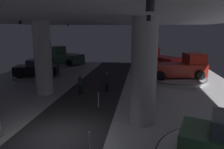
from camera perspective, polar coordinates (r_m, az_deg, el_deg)
name	(u,v)px	position (r m, az deg, el deg)	size (l,w,h in m)	color
ground	(58,139)	(10.08, -14.93, -17.07)	(24.00, 44.00, 0.06)	#B2B2B7
ceiling_with_spotlights	(50,13)	(8.82, -17.05, 16.32)	(24.00, 44.00, 0.39)	silver
column_left	(43,58)	(16.22, -18.85, 4.34)	(1.28, 1.28, 5.50)	silver
column_right	(144,72)	(10.44, 8.90, 0.59)	(1.32, 1.32, 5.50)	#ADADB2
display_platform_deep_right	(159,68)	(25.96, 13.06, 1.81)	(6.02, 6.02, 0.31)	#333338
pickup_truck_deep_right	(157,59)	(26.00, 12.66, 4.25)	(5.14, 5.32, 2.30)	red
display_platform_deep_left	(66,64)	(29.08, -12.86, 2.88)	(5.68, 5.68, 0.24)	silver
pickup_truck_deep_left	(64,57)	(29.17, -13.39, 4.94)	(5.68, 4.40, 2.30)	#2D5638
display_platform_far_right	(175,79)	(20.72, 17.43, -1.10)	(5.68, 5.68, 0.35)	#B7B7BC
pickup_truck_far_right	(180,68)	(20.61, 18.47, 1.86)	(5.61, 3.47, 2.30)	maroon
display_platform_far_left	(37,77)	(22.10, -20.27, -0.62)	(4.69, 4.69, 0.24)	#B7B7BC
display_car_far_left	(37,69)	(21.92, -20.37, 1.59)	(4.49, 2.93, 1.71)	black
visitor_walking_near	(80,83)	(15.58, -8.96, -2.39)	(0.32, 0.32, 1.59)	black
visitor_walking_far	(107,81)	(16.14, -1.50, -1.70)	(0.32, 0.32, 1.59)	black
stanchion_a	(98,102)	(13.08, -3.83, -7.65)	(0.28, 0.28, 1.01)	#333338
stanchion_b	(89,146)	(8.54, -6.37, -19.48)	(0.28, 0.28, 1.01)	#333338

